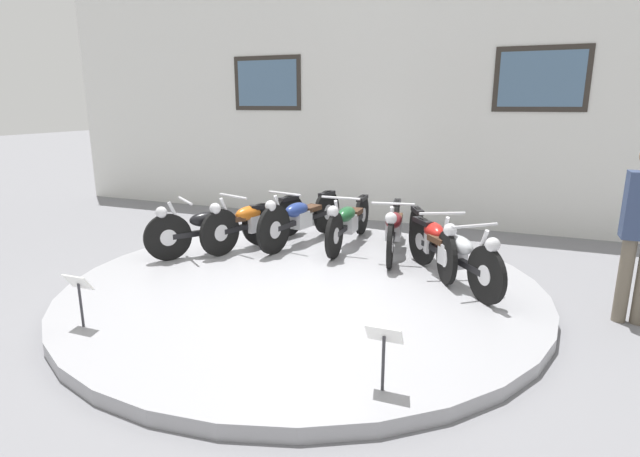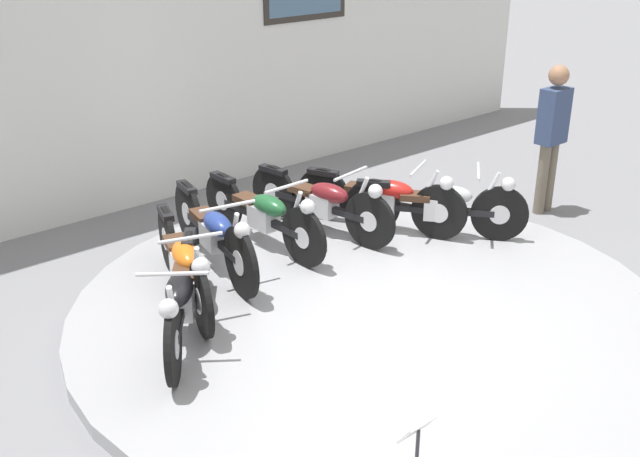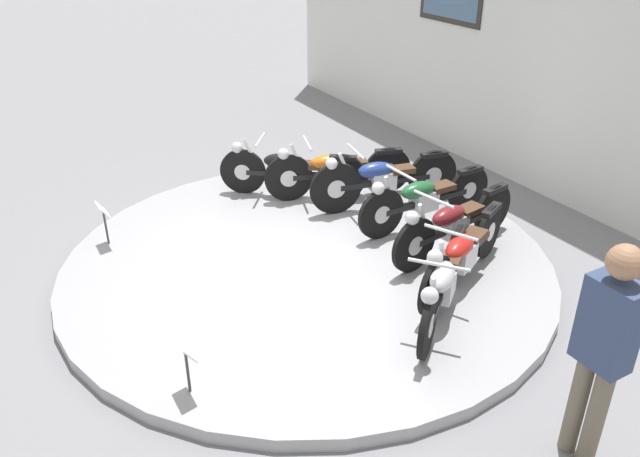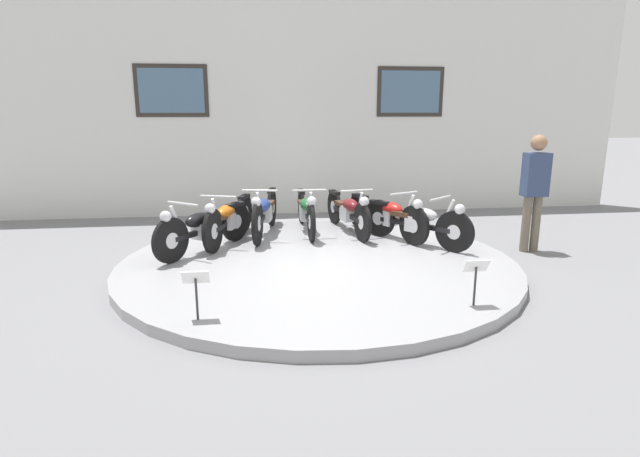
{
  "view_description": "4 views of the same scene",
  "coord_description": "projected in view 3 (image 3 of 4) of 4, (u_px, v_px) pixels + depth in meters",
  "views": [
    {
      "loc": [
        2.19,
        -5.0,
        2.14
      ],
      "look_at": [
        0.17,
        0.08,
        0.76
      ],
      "focal_mm": 28.0,
      "sensor_mm": 36.0,
      "label": 1
    },
    {
      "loc": [
        -4.22,
        -4.23,
        3.43
      ],
      "look_at": [
        -0.29,
        0.37,
        0.82
      ],
      "focal_mm": 42.0,
      "sensor_mm": 36.0,
      "label": 2
    },
    {
      "loc": [
        5.31,
        -2.86,
        3.64
      ],
      "look_at": [
        0.26,
        0.01,
        0.6
      ],
      "focal_mm": 35.0,
      "sensor_mm": 36.0,
      "label": 3
    },
    {
      "loc": [
        -0.81,
        -6.54,
        2.13
      ],
      "look_at": [
        0.03,
        0.05,
        0.55
      ],
      "focal_mm": 28.0,
      "sensor_mm": 36.0,
      "label": 4
    }
  ],
  "objects": [
    {
      "name": "motorcycle_orange",
      "position": [
        336.0,
        170.0,
        8.24
      ],
      "size": [
        0.73,
        1.91,
        0.8
      ],
      "color": "black",
      "rests_on": "display_platform"
    },
    {
      "name": "visitor_standing",
      "position": [
        603.0,
        345.0,
        4.17
      ],
      "size": [
        0.36,
        0.23,
        1.78
      ],
      "color": "#6B6051",
      "rests_on": "ground_plane"
    },
    {
      "name": "motorcycle_silver",
      "position": [
        443.0,
        281.0,
        5.83
      ],
      "size": [
        1.28,
        1.55,
        0.78
      ],
      "color": "black",
      "rests_on": "display_platform"
    },
    {
      "name": "display_platform",
      "position": [
        308.0,
        262.0,
        7.0
      ],
      "size": [
        5.38,
        5.38,
        0.13
      ],
      "primitive_type": "cylinder",
      "color": "#99999E",
      "rests_on": "ground_plane"
    },
    {
      "name": "motorcycle_black",
      "position": [
        289.0,
        169.0,
        8.27
      ],
      "size": [
        1.23,
        1.61,
        0.79
      ],
      "color": "black",
      "rests_on": "display_platform"
    },
    {
      "name": "ground_plane",
      "position": [
        308.0,
        267.0,
        7.03
      ],
      "size": [
        60.0,
        60.0,
        0.0
      ],
      "primitive_type": "plane",
      "color": "slate"
    },
    {
      "name": "motorcycle_green",
      "position": [
        424.0,
        197.0,
        7.49
      ],
      "size": [
        0.54,
        1.97,
        0.78
      ],
      "color": "black",
      "rests_on": "display_platform"
    },
    {
      "name": "info_placard_front_centre",
      "position": [
        186.0,
        355.0,
        4.89
      ],
      "size": [
        0.26,
        0.11,
        0.51
      ],
      "color": "#333338",
      "rests_on": "display_platform"
    },
    {
      "name": "motorcycle_red",
      "position": [
        463.0,
        252.0,
        6.31
      ],
      "size": [
        0.89,
        1.79,
        0.78
      ],
      "color": "black",
      "rests_on": "display_platform"
    },
    {
      "name": "back_wall",
      "position": [
        584.0,
        28.0,
        7.69
      ],
      "size": [
        14.0,
        0.22,
        4.54
      ],
      "color": "silver",
      "rests_on": "ground_plane"
    },
    {
      "name": "info_placard_front_left",
      "position": [
        104.0,
        215.0,
        7.08
      ],
      "size": [
        0.26,
        0.11,
        0.51
      ],
      "color": "#333338",
      "rests_on": "display_platform"
    },
    {
      "name": "motorcycle_maroon",
      "position": [
        453.0,
        222.0,
        6.9
      ],
      "size": [
        0.54,
        1.95,
        0.78
      ],
      "color": "black",
      "rests_on": "display_platform"
    },
    {
      "name": "motorcycle_blue",
      "position": [
        383.0,
        178.0,
        7.96
      ],
      "size": [
        0.57,
        2.0,
        0.82
      ],
      "color": "black",
      "rests_on": "display_platform"
    }
  ]
}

